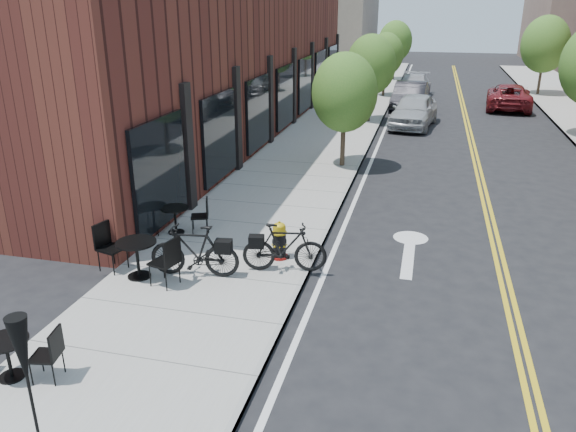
% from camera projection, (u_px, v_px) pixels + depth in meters
% --- Properties ---
extents(ground, '(120.00, 120.00, 0.00)m').
position_uv_depth(ground, '(302.00, 291.00, 11.25)').
color(ground, black).
rests_on(ground, ground).
extents(sidewalk_near, '(4.00, 70.00, 0.12)m').
position_uv_depth(sidewalk_near, '(309.00, 157.00, 20.74)').
color(sidewalk_near, '#9E9B93').
rests_on(sidewalk_near, ground).
extents(building_near, '(5.00, 28.00, 7.00)m').
position_uv_depth(building_near, '(227.00, 50.00, 24.16)').
color(building_near, '#4B1E18').
rests_on(building_near, ground).
extents(bg_building_left, '(8.00, 14.00, 10.00)m').
position_uv_depth(bg_building_left, '(331.00, 7.00, 54.78)').
color(bg_building_left, '#726656').
rests_on(bg_building_left, ground).
extents(tree_near_a, '(2.20, 2.20, 3.81)m').
position_uv_depth(tree_near_a, '(345.00, 93.00, 18.61)').
color(tree_near_a, '#382B1E').
rests_on(tree_near_a, sidewalk_near).
extents(tree_near_b, '(2.30, 2.30, 3.98)m').
position_uv_depth(tree_near_b, '(371.00, 65.00, 25.82)').
color(tree_near_b, '#382B1E').
rests_on(tree_near_b, sidewalk_near).
extents(tree_near_c, '(2.10, 2.10, 3.67)m').
position_uv_depth(tree_near_c, '(385.00, 54.00, 33.14)').
color(tree_near_c, '#382B1E').
rests_on(tree_near_c, sidewalk_near).
extents(tree_near_d, '(2.40, 2.40, 4.11)m').
position_uv_depth(tree_near_d, '(395.00, 41.00, 40.29)').
color(tree_near_d, '#382B1E').
rests_on(tree_near_d, sidewalk_near).
extents(tree_far_c, '(2.80, 2.80, 4.62)m').
position_uv_depth(tree_far_c, '(545.00, 44.00, 33.58)').
color(tree_far_c, '#382B1E').
rests_on(tree_far_c, sidewalk_far).
extents(fire_hydrant, '(0.45, 0.45, 0.86)m').
position_uv_depth(fire_hydrant, '(279.00, 241.00, 12.28)').
color(fire_hydrant, maroon).
rests_on(fire_hydrant, sidewalk_near).
extents(bicycle_left, '(1.91, 0.75, 1.11)m').
position_uv_depth(bicycle_left, '(194.00, 251.00, 11.42)').
color(bicycle_left, black).
rests_on(bicycle_left, sidewalk_near).
extents(bicycle_right, '(1.83, 0.83, 1.06)m').
position_uv_depth(bicycle_right, '(285.00, 248.00, 11.63)').
color(bicycle_right, black).
rests_on(bicycle_right, sidewalk_near).
extents(bistro_set_a, '(1.60, 0.79, 0.85)m').
position_uv_depth(bistro_set_a, '(7.00, 353.00, 8.32)').
color(bistro_set_a, black).
rests_on(bistro_set_a, sidewalk_near).
extents(bistro_set_b, '(1.94, 1.00, 1.02)m').
position_uv_depth(bistro_set_b, '(137.00, 254.00, 11.38)').
color(bistro_set_b, black).
rests_on(bistro_set_b, sidewalk_near).
extents(bistro_set_c, '(1.62, 0.92, 0.85)m').
position_uv_depth(bistro_set_c, '(175.00, 216.00, 13.62)').
color(bistro_set_c, black).
rests_on(bistro_set_c, sidewalk_near).
extents(patio_umbrella, '(0.34, 0.34, 2.10)m').
position_uv_depth(patio_umbrella, '(24.00, 363.00, 6.29)').
color(patio_umbrella, black).
rests_on(patio_umbrella, sidewalk_near).
extents(parked_car_a, '(2.35, 4.59, 1.50)m').
position_uv_depth(parked_car_a, '(414.00, 111.00, 25.82)').
color(parked_car_a, '#A8ABB0').
rests_on(parked_car_a, ground).
extents(parked_car_b, '(1.85, 4.67, 1.51)m').
position_uv_depth(parked_car_b, '(410.00, 97.00, 29.47)').
color(parked_car_b, black).
rests_on(parked_car_b, ground).
extents(parked_car_c, '(2.13, 4.77, 1.36)m').
position_uv_depth(parked_car_c, '(413.00, 86.00, 33.75)').
color(parked_car_c, '#A8A8AC').
rests_on(parked_car_c, ground).
extents(parked_car_far, '(2.61, 4.99, 1.34)m').
position_uv_depth(parked_car_far, '(509.00, 96.00, 30.19)').
color(parked_car_far, maroon).
rests_on(parked_car_far, ground).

